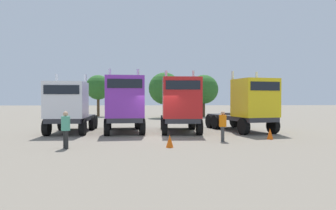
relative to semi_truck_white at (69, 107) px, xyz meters
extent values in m
plane|color=gray|center=(5.80, -1.76, -1.76)|extent=(200.00, 200.00, 0.00)
cube|color=#333338|center=(-0.02, 1.09, -0.82)|extent=(2.30, 5.80, 0.30)
cube|color=white|center=(0.01, -0.65, 0.47)|extent=(2.44, 2.31, 2.29)
cube|color=black|center=(0.03, -1.81, 1.09)|extent=(2.10, 0.08, 0.55)
cylinder|color=silver|center=(0.94, 0.65, 0.77)|extent=(0.18, 0.18, 2.89)
cylinder|color=silver|center=(-0.96, 0.61, 0.77)|extent=(0.18, 0.18, 2.89)
cylinder|color=#333338|center=(-0.04, 2.36, -0.61)|extent=(1.12, 1.12, 0.12)
cylinder|color=black|center=(1.12, -1.07, -1.24)|extent=(0.37, 1.04, 1.04)
cylinder|color=black|center=(-1.08, -1.10, -1.24)|extent=(0.37, 1.04, 1.04)
cylinder|color=black|center=(1.06, 2.39, -1.24)|extent=(0.37, 1.04, 1.04)
cylinder|color=black|center=(-1.14, 2.35, -1.24)|extent=(0.37, 1.04, 1.04)
cylinder|color=black|center=(1.04, 3.49, -1.24)|extent=(0.37, 1.04, 1.04)
cylinder|color=black|center=(-1.16, 3.45, -1.24)|extent=(0.37, 1.04, 1.04)
cube|color=#333338|center=(3.49, 1.26, -0.80)|extent=(2.84, 6.51, 0.30)
cube|color=purple|center=(3.70, -0.76, 0.67)|extent=(2.62, 2.50, 2.64)
cube|color=black|center=(3.82, -1.90, 1.46)|extent=(2.09, 0.26, 0.55)
cylinder|color=silver|center=(4.51, 0.62, 0.97)|extent=(0.20, 0.20, 3.24)
cylinder|color=silver|center=(2.62, 0.42, 0.97)|extent=(0.20, 0.20, 3.24)
cylinder|color=#333338|center=(3.35, 2.64, -0.59)|extent=(1.21, 1.21, 0.12)
cylinder|color=black|center=(4.84, -1.07, -1.23)|extent=(0.46, 1.09, 1.06)
cylinder|color=black|center=(2.65, -1.30, -1.23)|extent=(0.46, 1.09, 1.06)
cylinder|color=black|center=(4.43, 2.92, -1.23)|extent=(0.46, 1.09, 1.06)
cylinder|color=black|center=(2.24, 2.69, -1.23)|extent=(0.46, 1.09, 1.06)
cylinder|color=black|center=(4.31, 4.02, -1.23)|extent=(0.46, 1.09, 1.06)
cylinder|color=black|center=(2.12, 3.79, -1.23)|extent=(0.46, 1.09, 1.06)
cube|color=#333338|center=(7.41, 0.99, -0.84)|extent=(2.34, 6.07, 0.30)
cube|color=red|center=(7.37, -0.76, 0.61)|extent=(2.46, 2.58, 2.59)
cube|color=black|center=(7.34, -2.04, 1.38)|extent=(2.10, 0.09, 0.55)
cylinder|color=silver|center=(8.35, 0.63, 0.91)|extent=(0.18, 0.18, 3.19)
cylinder|color=silver|center=(6.45, 0.67, 0.91)|extent=(0.18, 0.18, 3.19)
cylinder|color=#333338|center=(7.44, 2.32, -0.63)|extent=(1.12, 1.12, 0.12)
cylinder|color=black|center=(8.45, -1.34, -1.25)|extent=(0.37, 1.03, 1.02)
cylinder|color=black|center=(6.25, -1.29, -1.25)|extent=(0.37, 1.03, 1.02)
cylinder|color=black|center=(8.54, 2.38, -1.25)|extent=(0.37, 1.03, 1.02)
cylinder|color=black|center=(6.34, 2.43, -1.25)|extent=(0.37, 1.03, 1.02)
cylinder|color=black|center=(8.56, 3.48, -1.25)|extent=(0.37, 1.03, 1.02)
cylinder|color=black|center=(6.36, 3.53, -1.25)|extent=(0.37, 1.03, 1.02)
cube|color=#333338|center=(11.80, 1.31, -0.80)|extent=(3.60, 6.64, 0.30)
cube|color=yellow|center=(12.27, -0.65, 0.60)|extent=(2.86, 2.76, 2.51)
cube|color=black|center=(12.54, -1.77, 1.33)|extent=(2.05, 0.53, 0.55)
cylinder|color=silver|center=(12.90, 0.82, 0.90)|extent=(0.22, 0.22, 3.11)
cylinder|color=silver|center=(11.05, 0.38, 0.90)|extent=(0.22, 0.22, 3.11)
cylinder|color=#333338|center=(11.48, 2.66, -0.59)|extent=(1.33, 1.33, 0.12)
cylinder|color=black|center=(13.44, -0.82, -1.23)|extent=(0.59, 1.11, 1.06)
cylinder|color=black|center=(11.30, -1.33, -1.23)|extent=(0.59, 1.11, 1.06)
cylinder|color=black|center=(12.51, 3.07, -1.23)|extent=(0.59, 1.11, 1.06)
cylinder|color=black|center=(10.37, 2.56, -1.23)|extent=(0.59, 1.11, 1.06)
cylinder|color=black|center=(12.26, 4.14, -1.23)|extent=(0.59, 1.11, 1.06)
cylinder|color=black|center=(10.12, 3.63, -1.23)|extent=(0.59, 1.11, 1.06)
cylinder|color=#3F3F3F|center=(9.19, -4.42, -1.36)|extent=(0.20, 0.20, 0.80)
cylinder|color=#3F3F3F|center=(9.28, -4.15, -1.36)|extent=(0.20, 0.20, 0.80)
cylinder|color=orange|center=(9.23, -4.29, -0.65)|extent=(0.51, 0.51, 0.63)
sphere|color=tan|center=(9.23, -4.29, -0.23)|extent=(0.22, 0.22, 0.22)
cylinder|color=#252525|center=(1.53, -6.35, -1.35)|extent=(0.22, 0.22, 0.83)
cylinder|color=#252525|center=(1.39, -6.11, -1.35)|extent=(0.22, 0.22, 0.83)
cylinder|color=#4DA785|center=(1.46, -6.23, -0.60)|extent=(0.54, 0.54, 0.66)
sphere|color=tan|center=(1.46, -6.23, -0.16)|extent=(0.22, 0.22, 0.22)
cone|color=#F2590C|center=(6.25, -6.19, -1.46)|extent=(0.36, 0.36, 0.60)
cone|color=#F2590C|center=(12.11, -3.61, -1.45)|extent=(0.36, 0.36, 0.63)
cylinder|color=#4C3823|center=(-1.47, 20.47, -0.48)|extent=(0.36, 0.36, 2.56)
sphere|color=#286023|center=(-1.47, 20.47, 2.11)|extent=(3.27, 3.27, 3.27)
cylinder|color=#4C3823|center=(7.18, 17.15, -0.74)|extent=(0.36, 0.36, 2.05)
sphere|color=#286023|center=(7.18, 17.15, 1.86)|extent=(3.94, 3.94, 3.94)
cylinder|color=#4C3823|center=(12.39, 19.05, -0.72)|extent=(0.36, 0.36, 2.08)
sphere|color=#286023|center=(12.39, 19.05, 1.83)|extent=(3.78, 3.78, 3.78)
camera|label=1|loc=(5.29, -20.45, 0.49)|focal=32.65mm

